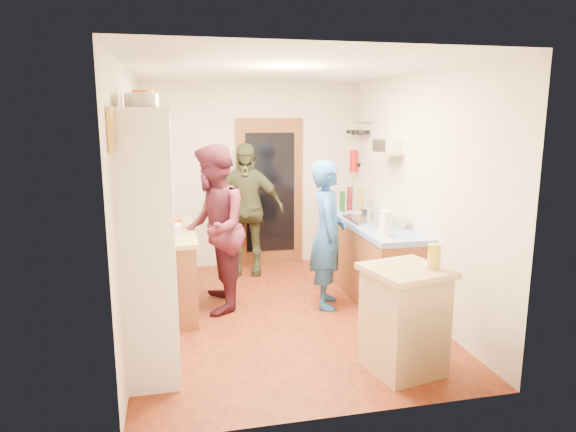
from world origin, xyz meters
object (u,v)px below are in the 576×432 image
object	(u,v)px
right_counter_base	(368,258)
person_left	(217,228)
hutch_body	(151,240)
person_hob	(330,235)
island_base	(404,322)
person_back	(246,209)

from	to	relation	value
right_counter_base	person_left	size ratio (longest dim) A/B	1.19
hutch_body	person_hob	xyz separation A→B (m)	(1.89, 0.91, -0.27)
person_hob	person_left	xyz separation A→B (m)	(-1.24, 0.23, 0.09)
island_base	person_left	size ratio (longest dim) A/B	0.47
island_base	person_back	bearing A→B (deg)	106.64
island_base	person_hob	world-z (taller)	person_hob
person_hob	person_back	size ratio (longest dim) A/B	0.93
right_counter_base	person_left	xyz separation A→B (m)	(-1.85, -0.15, 0.50)
island_base	person_back	xyz separation A→B (m)	(-0.90, 3.03, 0.46)
right_counter_base	island_base	xyz separation A→B (m)	(-0.45, -1.95, 0.01)
hutch_body	island_base	size ratio (longest dim) A/B	2.56
hutch_body	island_base	distance (m)	2.26
person_left	person_back	size ratio (longest dim) A/B	1.03
right_counter_base	island_base	distance (m)	2.00
hutch_body	person_left	distance (m)	1.33
right_counter_base	person_left	bearing A→B (deg)	-175.24
right_counter_base	island_base	world-z (taller)	island_base
person_left	island_base	bearing A→B (deg)	42.90
hutch_body	right_counter_base	world-z (taller)	hutch_body
hutch_body	person_left	xyz separation A→B (m)	(0.65, 1.15, -0.18)
person_hob	person_left	bearing A→B (deg)	93.30
right_counter_base	person_hob	distance (m)	0.83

